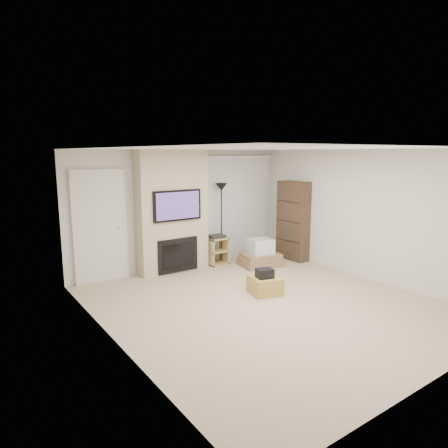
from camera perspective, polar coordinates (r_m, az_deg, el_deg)
floor at (r=6.71m, az=6.03°, el=-11.22°), size 5.00×5.50×0.00m
ceiling at (r=6.25m, az=6.46°, el=10.66°), size 5.00×5.50×0.00m
wall_back at (r=8.59m, az=-5.97°, el=2.15°), size 5.00×0.00×2.50m
wall_front at (r=4.72m, az=28.97°, el=-5.73°), size 5.00×0.00×2.50m
wall_left at (r=5.10m, az=-15.41°, el=-3.70°), size 0.00×5.50×2.50m
wall_right at (r=8.21m, az=19.46°, el=1.25°), size 0.00×5.50×2.50m
hvac_vent at (r=7.12m, az=4.57°, el=10.60°), size 0.35×0.18×0.01m
ottoman at (r=7.11m, az=5.87°, el=-8.68°), size 0.61×0.61×0.30m
black_bag at (r=6.99m, az=5.83°, el=-7.02°), size 0.33×0.29×0.16m
fireplace_wall at (r=8.24m, az=-7.38°, el=1.68°), size 1.50×0.47×2.50m
entry_door at (r=7.88m, az=-17.30°, el=-0.43°), size 1.02×0.11×2.14m
vertical_blinds at (r=9.30m, az=1.73°, el=2.96°), size 1.98×0.10×2.37m
floor_lamp at (r=8.80m, az=-0.38°, el=3.41°), size 0.26×0.26×1.78m
av_stand at (r=8.82m, az=-1.05°, el=-3.57°), size 0.45×0.38×0.66m
box_stack at (r=8.79m, az=5.24°, el=-4.49°), size 0.99×0.82×0.59m
bookshelf at (r=9.27m, az=9.83°, el=0.46°), size 0.30×0.80×1.80m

